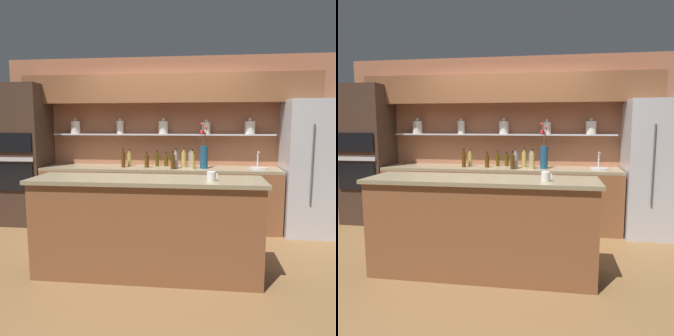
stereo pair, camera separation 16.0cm
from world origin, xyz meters
TOP-DOWN VIEW (x-y plane):
  - ground_plane at (0.00, 0.00)m, footprint 12.00×12.00m
  - back_wall_unit at (-0.00, 1.53)m, footprint 5.20×0.44m
  - back_counter_unit at (-0.09, 1.24)m, footprint 3.55×0.62m
  - island_counter at (0.00, -0.39)m, footprint 2.36×0.61m
  - refrigerator at (2.15, 1.20)m, footprint 0.90×0.73m
  - oven_tower at (-2.24, 1.24)m, footprint 0.72×0.64m
  - flower_vase at (0.57, 1.19)m, footprint 0.12×0.13m
  - sink_fixture at (1.37, 1.25)m, footprint 0.26×0.26m
  - bottle_spirit_0 at (-0.28, 1.21)m, footprint 0.07×0.07m
  - bottle_spirit_1 at (0.27, 1.33)m, footprint 0.08×0.08m
  - bottle_spirit_2 at (0.13, 1.06)m, footprint 0.06×0.06m
  - bottle_spirit_3 at (0.37, 1.30)m, footprint 0.06×0.06m
  - bottle_spirit_4 at (0.41, 1.14)m, footprint 0.06×0.06m
  - bottle_oil_5 at (-0.15, 1.39)m, footprint 0.05×0.05m
  - bottle_oil_6 at (-0.02, 1.42)m, footprint 0.06×0.06m
  - bottle_spirit_7 at (-0.64, 1.19)m, footprint 0.06×0.06m
  - bottle_spirit_8 at (-0.57, 1.32)m, footprint 0.06×0.06m
  - bottle_spirit_9 at (0.16, 1.17)m, footprint 0.07×0.07m
  - coffee_mug at (0.65, -0.47)m, footprint 0.10×0.08m

SIDE VIEW (x-z plane):
  - ground_plane at x=0.00m, z-range 0.00..0.00m
  - back_counter_unit at x=-0.09m, z-range 0.00..0.92m
  - island_counter at x=0.00m, z-range 0.00..1.02m
  - sink_fixture at x=1.37m, z-range 0.82..1.07m
  - refrigerator at x=2.15m, z-range 0.00..1.90m
  - bottle_oil_6 at x=-0.02m, z-range 0.90..1.11m
  - bottle_spirit_0 at x=-0.28m, z-range 0.90..1.14m
  - bottle_oil_5 at x=-0.15m, z-range 0.90..1.14m
  - bottle_spirit_8 at x=-0.57m, z-range 0.90..1.16m
  - bottle_spirit_2 at x=0.13m, z-range 0.90..1.17m
  - bottle_spirit_1 at x=0.27m, z-range 0.90..1.18m
  - bottle_spirit_3 at x=0.37m, z-range 0.90..1.18m
  - bottle_spirit_4 at x=0.41m, z-range 0.90..1.18m
  - bottle_spirit_9 at x=0.16m, z-range 0.90..1.18m
  - bottle_spirit_7 at x=-0.64m, z-range 0.90..1.18m
  - coffee_mug at x=0.65m, z-range 1.02..1.11m
  - oven_tower at x=-2.24m, z-range 0.00..2.17m
  - flower_vase at x=0.57m, z-range 0.79..1.46m
  - back_wall_unit at x=0.00m, z-range 0.25..2.85m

